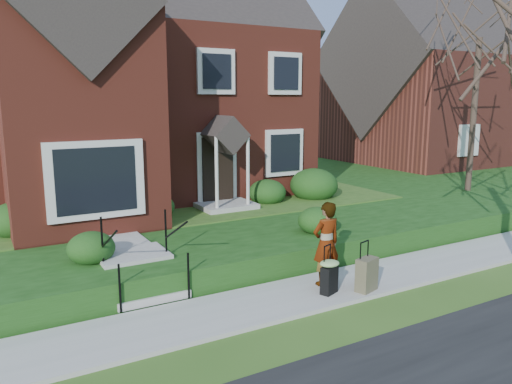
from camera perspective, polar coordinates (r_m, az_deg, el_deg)
ground at (r=9.96m, az=4.40°, el=-12.01°), size 120.00×120.00×0.00m
sidewalk at (r=9.95m, az=4.40°, el=-11.80°), size 60.00×1.60×0.08m
terrace at (r=20.95m, az=-3.27°, el=0.94°), size 44.00×20.00×0.60m
walkway at (r=13.26m, az=-17.17°, el=-3.81°), size 1.20×6.00×0.06m
main_house at (r=17.96m, az=-14.02°, el=14.92°), size 10.40×10.20×9.40m
neighbour_house at (r=28.22m, az=19.48°, el=12.95°), size 9.40×8.00×9.20m
front_steps at (r=10.37m, az=-13.19°, el=-8.54°), size 1.40×2.02×1.50m
foundation_shrubs at (r=14.22m, az=-3.29°, el=-0.64°), size 10.31×4.73×1.10m
woman at (r=10.23m, az=8.02°, el=-5.86°), size 0.64×0.42×1.73m
suitcase_black at (r=9.93m, az=8.38°, el=-9.34°), size 0.49×0.45×0.97m
suitcase_olive at (r=10.21m, az=12.54°, el=-9.17°), size 0.52×0.38×1.00m
tree_gap at (r=19.26m, az=24.33°, el=17.27°), size 5.76×5.76×8.22m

